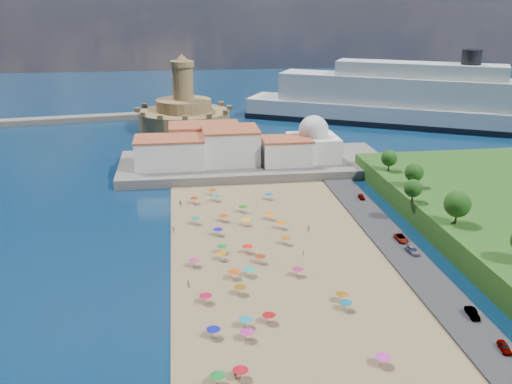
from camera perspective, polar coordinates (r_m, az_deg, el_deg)
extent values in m
plane|color=#071938|center=(125.60, -0.22, -7.22)|extent=(700.00, 700.00, 0.00)
cube|color=#59544C|center=(194.03, -0.23, 2.83)|extent=(90.00, 36.00, 3.00)
cube|color=#59544C|center=(226.28, -6.99, 4.96)|extent=(18.00, 70.00, 2.40)
cube|color=silver|center=(186.93, -8.61, 3.89)|extent=(22.00, 14.00, 9.00)
cube|color=silver|center=(189.38, -2.55, 4.60)|extent=(18.00, 16.00, 11.00)
cube|color=silver|center=(188.44, 3.04, 4.05)|extent=(16.00, 12.00, 8.00)
cube|color=silver|center=(200.57, -5.17, 5.21)|extent=(24.00, 14.00, 10.00)
cube|color=silver|center=(194.32, 5.72, 4.44)|extent=(16.00, 16.00, 8.00)
sphere|color=silver|center=(192.91, 5.78, 6.16)|extent=(10.00, 10.00, 10.00)
cylinder|color=silver|center=(192.11, 5.82, 7.27)|extent=(1.20, 1.20, 1.60)
cylinder|color=olive|center=(254.92, -7.18, 7.18)|extent=(40.00, 40.00, 8.00)
cylinder|color=olive|center=(253.69, -7.24, 8.62)|extent=(24.00, 24.00, 5.00)
cylinder|color=olive|center=(252.18, -7.33, 10.74)|extent=(9.00, 9.00, 14.00)
cylinder|color=olive|center=(251.16, -7.41, 12.59)|extent=(10.40, 10.40, 2.40)
cone|color=olive|center=(250.88, -7.44, 13.20)|extent=(6.00, 6.00, 3.00)
cube|color=black|center=(269.43, 15.61, 6.67)|extent=(148.80, 95.04, 2.52)
cube|color=silver|center=(268.77, 15.67, 7.38)|extent=(147.73, 94.21, 9.34)
cube|color=silver|center=(266.92, 15.88, 9.67)|extent=(118.38, 75.73, 12.45)
cube|color=silver|center=(265.69, 16.06, 11.65)|extent=(70.79, 47.37, 6.23)
cylinder|color=black|center=(264.20, 20.77, 12.50)|extent=(8.30, 8.30, 6.23)
cylinder|color=gray|center=(108.96, 8.97, -11.11)|extent=(0.07, 0.07, 2.00)
cone|color=#0D5F7F|center=(108.52, 9.00, -10.70)|extent=(2.50, 2.50, 0.60)
cylinder|color=gray|center=(147.63, -3.22, -2.60)|extent=(0.07, 0.07, 2.00)
cone|color=#B13D0E|center=(147.30, -3.23, -2.27)|extent=(2.50, 2.50, 0.60)
cylinder|color=gray|center=(126.71, -3.50, -6.39)|extent=(0.07, 0.07, 2.00)
cone|color=#CB700B|center=(126.33, -3.51, -6.02)|extent=(2.50, 2.50, 0.60)
cylinder|color=gray|center=(144.83, -1.02, -3.01)|extent=(0.07, 0.07, 2.00)
cone|color=#F0B60D|center=(144.49, -1.02, -2.68)|extent=(2.50, 2.50, 0.60)
cylinder|color=gray|center=(130.10, -3.38, -5.68)|extent=(0.07, 0.07, 2.00)
cone|color=#157621|center=(129.73, -3.39, -5.32)|extent=(2.50, 2.50, 0.60)
cylinder|color=gray|center=(129.84, -0.85, -5.70)|extent=(0.07, 0.07, 2.00)
cone|color=#FF120B|center=(129.47, -0.85, -5.34)|extent=(2.50, 2.50, 0.60)
cylinder|color=gray|center=(143.02, 2.55, -3.32)|extent=(0.07, 0.07, 2.00)
cone|color=orange|center=(142.68, 2.55, -2.98)|extent=(2.50, 2.50, 0.60)
cylinder|color=gray|center=(153.64, -1.33, -1.69)|extent=(0.07, 0.07, 2.00)
cone|color=#1B6612|center=(153.33, -1.33, -1.37)|extent=(2.50, 2.50, 0.60)
cylinder|color=gray|center=(110.28, -5.05, -10.54)|extent=(0.07, 0.07, 2.00)
cone|color=#AE0D33|center=(109.84, -5.06, -10.14)|extent=(2.50, 2.50, 0.60)
cylinder|color=gray|center=(119.94, 4.20, -7.95)|extent=(0.07, 0.07, 2.00)
cone|color=#9A2151|center=(119.53, 4.21, -7.56)|extent=(2.50, 2.50, 0.60)
cylinder|color=gray|center=(162.25, -4.04, -0.59)|extent=(0.07, 0.07, 2.00)
cone|color=#109B7A|center=(161.95, -4.04, -0.29)|extent=(2.50, 2.50, 0.60)
cylinder|color=gray|center=(139.26, -3.83, -3.98)|extent=(0.07, 0.07, 2.00)
cone|color=#1A0CA1|center=(138.91, -3.84, -3.63)|extent=(2.50, 2.50, 0.60)
cylinder|color=gray|center=(100.23, -4.27, -13.82)|extent=(0.07, 0.07, 2.00)
cone|color=#0B139B|center=(99.74, -4.29, -13.39)|extent=(2.50, 2.50, 0.60)
cylinder|color=gray|center=(148.68, 1.42, -2.41)|extent=(0.07, 0.07, 2.00)
cone|color=orange|center=(148.35, 1.42, -2.09)|extent=(2.50, 2.50, 0.60)
cylinder|color=gray|center=(111.51, 8.59, -10.34)|extent=(0.07, 0.07, 2.00)
cone|color=#89560C|center=(111.07, 8.61, -9.94)|extent=(2.50, 2.50, 0.60)
cylinder|color=gray|center=(119.57, -0.68, -7.98)|extent=(0.07, 0.07, 2.00)
cone|color=#119D8D|center=(119.16, -0.68, -7.60)|extent=(2.50, 2.50, 0.60)
cylinder|color=gray|center=(89.91, -3.83, -18.15)|extent=(0.07, 0.07, 2.00)
cone|color=#147426|center=(89.37, -3.85, -17.69)|extent=(2.50, 2.50, 0.60)
cylinder|color=gray|center=(103.89, 1.30, -12.48)|extent=(0.07, 0.07, 2.00)
cone|color=#A30D0D|center=(103.42, 1.31, -12.05)|extent=(2.50, 2.50, 0.60)
cylinder|color=gray|center=(102.70, -1.07, -12.88)|extent=(0.07, 0.07, 2.00)
cone|color=teal|center=(102.23, -1.07, -12.45)|extent=(2.50, 2.50, 0.60)
cylinder|color=gray|center=(90.84, -1.55, -17.66)|extent=(0.07, 0.07, 2.00)
cone|color=#AB0D18|center=(90.31, -1.55, -17.20)|extent=(2.50, 2.50, 0.60)
cylinder|color=gray|center=(99.35, -0.88, -14.09)|extent=(0.07, 0.07, 2.00)
cone|color=#B3267F|center=(98.87, -0.88, -13.65)|extent=(2.50, 2.50, 0.60)
cylinder|color=gray|center=(118.64, -2.26, -8.22)|extent=(0.07, 0.07, 2.00)
cone|color=#D04309|center=(118.23, -2.26, -7.84)|extent=(2.50, 2.50, 0.60)
cylinder|color=gray|center=(167.20, -4.37, 0.00)|extent=(0.07, 0.07, 2.00)
cone|color=#94430D|center=(166.91, -4.38, 0.29)|extent=(2.50, 2.50, 0.60)
cylinder|color=gray|center=(146.51, -6.07, -2.85)|extent=(0.07, 0.07, 2.00)
cone|color=#0E816B|center=(146.18, -6.09, -2.52)|extent=(2.50, 2.50, 0.60)
cylinder|color=gray|center=(124.18, -6.18, -7.02)|extent=(0.07, 0.07, 2.00)
cone|color=#BA286C|center=(123.79, -6.20, -6.65)|extent=(2.50, 2.50, 0.60)
cylinder|color=gray|center=(160.93, -6.19, -0.82)|extent=(0.07, 0.07, 2.00)
cone|color=#96320D|center=(160.63, -6.20, -0.52)|extent=(2.50, 2.50, 0.60)
cylinder|color=gray|center=(112.79, -1.60, -9.75)|extent=(0.07, 0.07, 2.00)
cone|color=#77510A|center=(112.36, -1.61, -9.35)|extent=(2.50, 2.50, 0.60)
cylinder|color=gray|center=(134.35, 2.97, -4.85)|extent=(0.07, 0.07, 2.00)
cone|color=#9E5A0E|center=(133.99, 2.98, -4.49)|extent=(2.50, 2.50, 0.60)
cylinder|color=gray|center=(125.11, 0.43, -6.70)|extent=(0.07, 0.07, 2.00)
cone|color=maroon|center=(124.73, 0.43, -6.32)|extent=(2.50, 2.50, 0.60)
cylinder|color=gray|center=(163.22, 1.26, -0.43)|extent=(0.07, 0.07, 2.00)
cone|color=#0C57A7|center=(162.93, 1.26, -0.13)|extent=(2.50, 2.50, 0.60)
cylinder|color=gray|center=(95.61, 12.56, -16.08)|extent=(0.07, 0.07, 2.00)
cone|color=#C82AB1|center=(95.10, 12.60, -15.63)|extent=(2.50, 2.50, 0.60)
imported|color=tan|center=(91.11, -2.04, -17.64)|extent=(1.33, 1.63, 1.75)
imported|color=tan|center=(128.91, 4.77, -6.03)|extent=(0.50, 0.67, 1.69)
imported|color=tan|center=(116.30, -6.81, -9.04)|extent=(1.00, 0.91, 1.66)
imported|color=tan|center=(159.36, -7.57, -1.11)|extent=(0.95, 1.17, 1.87)
imported|color=tan|center=(157.76, 0.06, -1.16)|extent=(0.74, 1.20, 1.78)
imported|color=tan|center=(141.91, 5.29, -3.63)|extent=(1.46, 1.50, 1.71)
imported|color=tan|center=(141.92, -8.25, -3.73)|extent=(1.33, 1.27, 1.81)
imported|color=gray|center=(104.43, 23.60, -14.03)|extent=(2.07, 3.88, 1.26)
imported|color=gray|center=(165.41, 10.50, -0.46)|extent=(1.75, 3.71, 1.23)
imported|color=gray|center=(112.08, 20.82, -11.24)|extent=(1.85, 4.27, 1.37)
imported|color=gray|center=(133.62, 15.39, -5.62)|extent=(2.43, 4.97, 1.39)
imported|color=gray|center=(139.34, 14.31, -4.49)|extent=(2.28, 4.86, 1.35)
cylinder|color=#382314|center=(138.41, 19.37, -2.33)|extent=(0.50, 0.50, 3.41)
sphere|color=#14380F|center=(137.38, 19.50, -1.14)|extent=(6.14, 6.14, 6.14)
cylinder|color=#382314|center=(149.98, 15.37, -0.47)|extent=(0.50, 0.50, 2.54)
sphere|color=#14380F|center=(149.26, 15.44, 0.36)|extent=(4.58, 4.58, 4.58)
cylinder|color=#382314|center=(162.01, 15.46, 1.03)|extent=(0.50, 0.50, 2.87)
sphere|color=#14380F|center=(161.26, 15.54, 1.90)|extent=(5.17, 5.17, 5.17)
cylinder|color=#382314|center=(175.42, 13.12, 2.55)|extent=(0.50, 0.50, 2.71)
sphere|color=#14380F|center=(174.77, 13.18, 3.32)|extent=(4.87, 4.87, 4.87)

